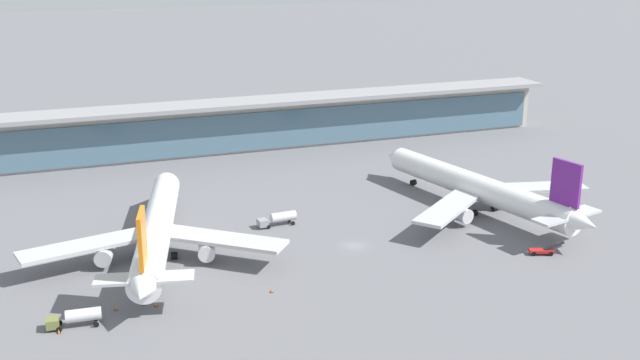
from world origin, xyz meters
name	(u,v)px	position (x,y,z in m)	size (l,w,h in m)	color
ground_plane	(354,246)	(0.00, 0.00, 0.00)	(1200.00, 1200.00, 0.00)	slate
airliner_left_stand	(157,230)	(-38.56, 8.35, 5.57)	(49.75, 65.75, 17.69)	white
airliner_centre_stand	(480,188)	(35.04, 9.30, 5.57)	(49.90, 65.86, 17.69)	white
service_truck_near_nose_olive	(77,317)	(-55.39, -16.14, 1.71)	(8.74, 3.03, 2.95)	olive
service_truck_under_wing_yellow	(478,192)	(40.83, 19.35, 0.87)	(3.32, 2.83, 2.05)	yellow
service_truck_mid_apron_red	(542,251)	(33.30, -17.15, 0.81)	(6.85, 3.61, 2.70)	#B21E1E
service_truck_by_tail_grey	(279,218)	(-11.06, 16.58, 1.71)	(8.72, 2.95, 2.95)	gray
terminal_building	(249,124)	(0.00, 81.14, 7.87)	(193.91, 12.80, 15.20)	#B2ADA3
safety_cone_alpha	(59,332)	(-58.33, -17.52, 0.32)	(0.62, 0.62, 0.70)	orange
safety_cone_bravo	(272,291)	(-22.23, -14.96, 0.32)	(0.62, 0.62, 0.70)	orange
safety_cone_charlie	(156,305)	(-42.40, -13.37, 0.32)	(0.62, 0.62, 0.70)	orange
safety_cone_delta	(116,308)	(-48.96, -12.47, 0.32)	(0.62, 0.62, 0.70)	orange
safety_cone_echo	(144,303)	(-44.26, -12.06, 0.32)	(0.62, 0.62, 0.70)	orange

